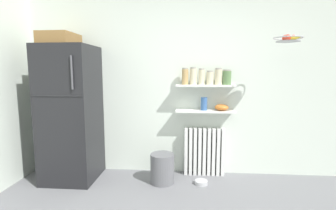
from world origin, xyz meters
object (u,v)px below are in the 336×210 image
Objects in this scene: shelf_bowl at (222,107)px; refrigerator at (71,111)px; trash_bin at (162,168)px; storage_jar_0 at (185,76)px; storage_jar_4 at (218,77)px; radiator at (204,151)px; storage_jar_1 at (193,76)px; storage_jar_3 at (210,78)px; pet_food_bowl at (201,182)px; hanging_fruit_basket at (289,39)px; storage_jar_2 at (202,77)px; vase at (204,104)px; storage_jar_5 at (227,77)px.

refrigerator is at bearing -173.35° from shelf_bowl.
trash_bin is at bearing -159.57° from shelf_bowl.
storage_jar_0 is 0.58× the size of trash_bin.
radiator is at bearing 169.98° from storage_jar_4.
storage_jar_1 is 0.58m from shelf_bowl.
storage_jar_0 reaches higher than storage_jar_3.
shelf_bowl is at bearing -7.61° from radiator.
storage_jar_0 is at bearing 180.00° from shelf_bowl.
storage_jar_1 is 1.38× the size of pet_food_bowl.
storage_jar_0 is 1.34m from hanging_fruit_basket.
storage_jar_1 is at bearing 161.20° from hanging_fruit_basket.
pet_food_bowl is at bearing -89.31° from storage_jar_2.
refrigerator is 1.94m from radiator.
trash_bin is (-0.55, -0.30, -0.84)m from vase.
shelf_bowl is (-0.06, 0.00, -0.41)m from storage_jar_5.
vase is 1.05× the size of pet_food_bowl.
storage_jar_3 is at bearing 0.00° from vase.
vase is at bearing 180.00° from storage_jar_4.
storage_jar_0 is at bearing 180.00° from vase.
storage_jar_2 is 0.11m from storage_jar_3.
hanging_fruit_basket reaches higher than radiator.
radiator is 3.77× the size of vase.
vase is (0.15, 0.00, -0.38)m from storage_jar_1.
trash_bin is 2.30× the size of pet_food_bowl.
storage_jar_3 is 1.06× the size of vase.
refrigerator is 10.31× the size of shelf_bowl.
hanging_fruit_basket is (0.98, -0.37, 0.45)m from storage_jar_2.
trash_bin is at bearing -154.72° from storage_jar_3.
storage_jar_3 is at bearing 0.00° from storage_jar_0.
storage_jar_4 is (0.23, 0.00, 0.00)m from storage_jar_2.
storage_jar_3 is (0.06, -0.03, 1.05)m from radiator.
storage_jar_5 is at bearing 0.00° from storage_jar_2.
refrigerator is at bearing 177.38° from trash_bin.
refrigerator is 10.96× the size of vase.
storage_jar_2 is 1.23× the size of vase.
vase is (0.26, 0.00, -0.38)m from storage_jar_0.
storage_jar_2 is at bearing 180.00° from storage_jar_3.
storage_jar_4 is (0.11, 0.00, 0.02)m from storage_jar_3.
vase is (1.81, 0.24, 0.09)m from refrigerator.
storage_jar_3 is at bearing 0.00° from storage_jar_2.
radiator is 0.69m from vase.
storage_jar_5 reaches higher than vase.
storage_jar_4 is at bearing 0.00° from vase.
storage_jar_4 reaches higher than storage_jar_3.
storage_jar_2 is 1.16× the size of storage_jar_3.
pet_food_bowl is (-0.11, -0.30, -1.37)m from storage_jar_3.
storage_jar_3 reaches higher than vase.
storage_jar_0 is 1.44m from pet_food_bowl.
refrigerator is at bearing 177.90° from pet_food_bowl.
vase is (-0.07, 0.00, -0.36)m from storage_jar_3.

